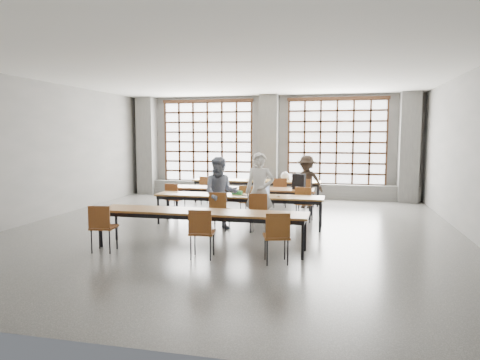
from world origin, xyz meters
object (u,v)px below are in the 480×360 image
object	(u,v)px
chair_back_mid	(280,190)
student_female	(221,193)
chair_front_left	(219,207)
green_box	(237,193)
chair_back_left	(207,187)
chair_near_right	(277,232)
chair_mid_left	(174,196)
chair_near_left	(102,224)
desk_row_d	(201,214)
chair_mid_centre	(248,199)
mouse	(278,196)
chair_mid_right	(304,201)
chair_front_right	(259,208)
chair_near_mid	(201,229)
phone	(245,196)
desk_row_b	(239,190)
student_male	(260,192)
laptop_back	(300,179)
student_back	(307,182)
desk_row_c	(238,198)
chair_back_right	(305,190)
desk_row_a	(256,182)
backpack	(299,182)
laptop_front	(262,193)
plastic_bag	(285,176)

from	to	relation	value
chair_back_mid	student_female	world-z (taller)	student_female
chair_front_left	green_box	size ratio (longest dim) A/B	3.52
chair_back_left	chair_near_right	size ratio (longest dim) A/B	1.00
chair_mid_left	chair_near_left	xyz separation A→B (m)	(0.03, -3.61, 0.00)
desk_row_d	chair_near_right	size ratio (longest dim) A/B	4.55
chair_mid_centre	mouse	distance (m)	1.19
chair_mid_right	chair_front_right	size ratio (longest dim) A/B	1.00
chair_mid_left	chair_mid_centre	world-z (taller)	same
chair_back_left	chair_front_right	size ratio (longest dim) A/B	1.00
chair_mid_left	green_box	world-z (taller)	chair_mid_left
chair_near_mid	phone	bearing A→B (deg)	86.42
student_female	green_box	xyz separation A→B (m)	(0.25, 0.58, -0.05)
desk_row_b	phone	size ratio (longest dim) A/B	30.77
student_male	laptop_back	world-z (taller)	student_male
chair_mid_right	student_back	xyz separation A→B (m)	(-0.09, 2.13, 0.24)
desk_row_c	chair_back_right	xyz separation A→B (m)	(1.37, 2.76, -0.13)
desk_row_a	student_male	size ratio (longest dim) A/B	2.27
mouse	phone	distance (m)	0.77
chair_front_right	student_male	bearing A→B (deg)	92.09
green_box	backpack	world-z (taller)	backpack
desk_row_d	chair_back_right	size ratio (longest dim) A/B	4.55
phone	backpack	xyz separation A→B (m)	(1.11, 1.53, 0.19)
chair_near_left	phone	world-z (taller)	chair_near_left
phone	chair_mid_left	bearing A→B (deg)	157.86
desk_row_a	laptop_front	distance (m)	3.36
desk_row_d	plastic_bag	bearing A→B (deg)	81.03
chair_mid_centre	student_female	xyz separation A→B (m)	(-0.38, -1.26, 0.29)
desk_row_c	chair_mid_right	size ratio (longest dim) A/B	4.55
chair_front_right	desk_row_c	bearing A→B (deg)	133.87
chair_front_right	laptop_front	bearing A→B (deg)	94.65
chair_back_mid	student_female	bearing A→B (deg)	-105.61
desk_row_d	mouse	distance (m)	2.49
chair_back_left	chair_mid_centre	size ratio (longest dim) A/B	1.00
chair_back_left	chair_front_right	distance (m)	4.06
backpack	plastic_bag	distance (m)	2.09
student_male	mouse	xyz separation A→B (m)	(0.35, 0.48, -0.13)
chair_near_left	chair_near_mid	bearing A→B (deg)	-0.00
desk_row_b	chair_back_mid	world-z (taller)	chair_back_mid
chair_back_right	chair_near_left	world-z (taller)	same
laptop_back	chair_back_right	bearing A→B (deg)	-73.87
chair_back_right	chair_back_left	bearing A→B (deg)	-180.00
green_box	chair_back_mid	bearing A→B (deg)	76.16
desk_row_a	chair_near_left	bearing A→B (deg)	-105.10
mouse	chair_mid_centre	bearing A→B (deg)	138.34
chair_front_right	mouse	distance (m)	0.73
desk_row_c	chair_mid_right	distance (m)	1.67
chair_back_left	chair_back_right	distance (m)	3.00
chair_mid_left	phone	world-z (taller)	chair_mid_left
chair_mid_centre	backpack	bearing A→B (deg)	29.17
chair_back_left	mouse	bearing A→B (deg)	-47.10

